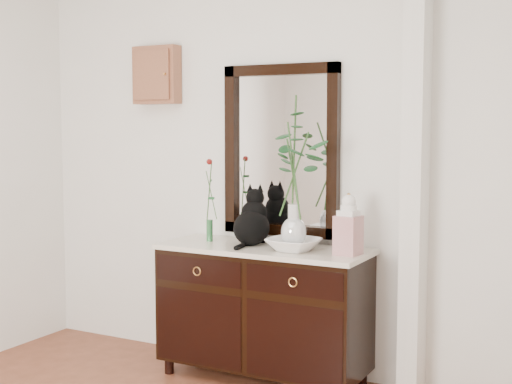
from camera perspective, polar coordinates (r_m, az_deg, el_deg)
The scene contains 10 objects.
wall_back at distance 4.65m, azimuth 0.95°, elevation 2.25°, with size 3.60×0.04×2.70m, color silver.
pilaster at distance 4.21m, azimuth 12.63°, elevation 1.79°, with size 0.12×0.20×2.70m, color silver.
sideboard at distance 4.52m, azimuth 0.60°, elevation -9.09°, with size 1.33×0.52×0.82m.
wall_mirror at distance 4.59m, azimuth 1.98°, elevation 3.33°, with size 0.80×0.06×1.10m.
key_cabinet at distance 5.07m, azimuth -7.94°, elevation 9.24°, with size 0.35×0.10×0.40m, color brown.
cat at distance 4.49m, azimuth -0.36°, elevation -1.96°, with size 0.25×0.31×0.36m, color black, non-canonical shape.
lotus_bowl at distance 4.29m, azimuth 3.02°, elevation -4.23°, with size 0.31×0.31×0.08m, color white.
vase_branches at distance 4.24m, azimuth 3.05°, elevation 1.68°, with size 0.44×0.44×0.92m, color silver, non-canonical shape.
bud_vase_rose at distance 4.62m, azimuth -3.75°, elevation -0.60°, with size 0.07×0.07×0.55m, color #2C6838, non-canonical shape.
ginger_jar at distance 4.18m, azimuth 7.40°, elevation -2.53°, with size 0.14×0.14×0.37m, color white, non-canonical shape.
Camera 1 is at (2.12, -2.15, 1.61)m, focal length 50.00 mm.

